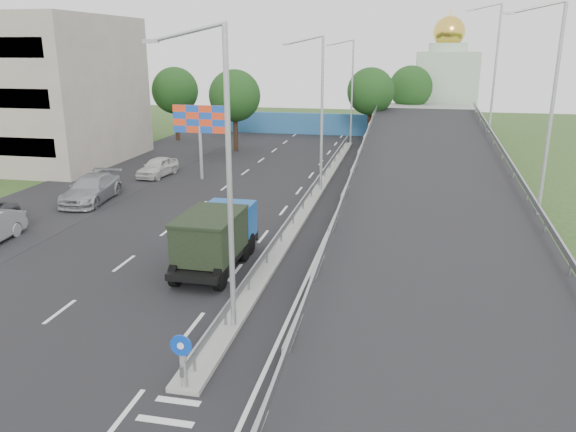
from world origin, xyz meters
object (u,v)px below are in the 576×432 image
(church, at_px, (445,84))
(parked_car_d, at_px, (91,189))
(sign_bollard, at_px, (183,361))
(lamp_post_far, at_px, (350,86))
(billboard, at_px, (200,123))
(parked_car_e, at_px, (158,167))
(lamp_post_near, at_px, (223,168))
(lamp_post_mid, at_px, (319,106))
(dump_truck, at_px, (216,236))

(church, relative_size, parked_car_d, 2.40)
(sign_bollard, distance_m, lamp_post_far, 44.08)
(sign_bollard, height_order, billboard, billboard)
(sign_bollard, bearing_deg, parked_car_e, 115.87)
(lamp_post_near, bearing_deg, billboard, 112.49)
(lamp_post_mid, relative_size, dump_truck, 1.65)
(lamp_post_mid, distance_m, lamp_post_far, 20.00)
(lamp_post_far, bearing_deg, lamp_post_near, -90.00)
(sign_bollard, xyz_separation_m, parked_car_e, (-12.67, 26.12, -0.30))
(billboard, distance_m, dump_truck, 17.99)
(parked_car_d, bearing_deg, parked_car_e, 76.08)
(lamp_post_near, bearing_deg, lamp_post_far, 90.00)
(lamp_post_far, distance_m, billboard, 20.24)
(billboard, bearing_deg, lamp_post_far, 63.16)
(sign_bollard, bearing_deg, dump_truck, 103.18)
(sign_bollard, xyz_separation_m, church, (10.00, 57.83, 4.28))
(lamp_post_near, bearing_deg, sign_bollard, -91.64)
(parked_car_e, bearing_deg, lamp_post_far, 59.43)
(sign_bollard, height_order, lamp_post_far, lamp_post_far)
(parked_car_e, bearing_deg, sign_bollard, -58.87)
(parked_car_e, bearing_deg, billboard, 0.60)
(lamp_post_near, distance_m, dump_truck, 7.41)
(dump_truck, bearing_deg, billboard, 113.03)
(lamp_post_near, relative_size, parked_car_d, 1.75)
(church, xyz_separation_m, billboard, (-19.00, -32.00, -1.12))
(dump_truck, distance_m, parked_car_d, 14.62)
(lamp_post_far, bearing_deg, parked_car_e, -125.83)
(sign_bollard, bearing_deg, lamp_post_mid, 89.74)
(dump_truck, height_order, parked_car_e, dump_truck)
(lamp_post_mid, height_order, dump_truck, lamp_post_mid)
(parked_car_d, bearing_deg, lamp_post_far, 55.13)
(lamp_post_far, height_order, billboard, lamp_post_far)
(lamp_post_far, xyz_separation_m, dump_truck, (-2.31, -34.44, -4.32))
(lamp_post_mid, height_order, lamp_post_far, same)
(dump_truck, height_order, parked_car_d, dump_truck)
(church, bearing_deg, billboard, -120.70)
(church, relative_size, billboard, 2.51)
(lamp_post_far, bearing_deg, church, 54.76)
(lamp_post_mid, relative_size, parked_car_e, 2.35)
(lamp_post_far, bearing_deg, sign_bollard, -90.14)
(billboard, bearing_deg, lamp_post_near, -67.51)
(parked_car_d, distance_m, parked_car_e, 7.79)
(lamp_post_far, distance_m, parked_car_e, 22.42)
(billboard, distance_m, parked_car_d, 9.40)
(church, bearing_deg, lamp_post_near, -100.38)
(lamp_post_far, bearing_deg, parked_car_d, -118.50)
(church, bearing_deg, dump_truck, -104.14)
(lamp_post_near, xyz_separation_m, dump_truck, (-2.31, 5.56, -4.32))
(lamp_post_mid, bearing_deg, lamp_post_far, 90.00)
(billboard, height_order, parked_car_e, billboard)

